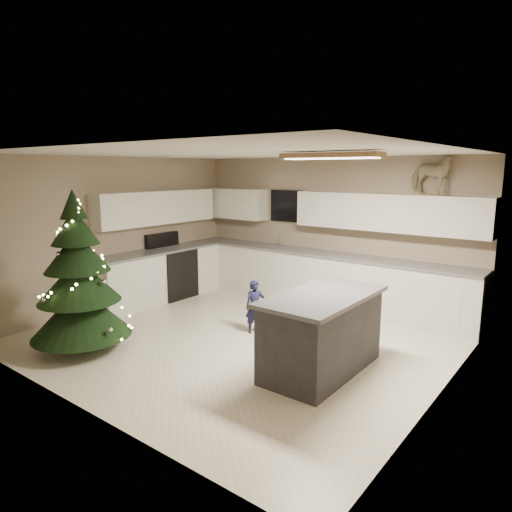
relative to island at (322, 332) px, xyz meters
The scene contains 8 objects.
ground_plane 1.54m from the island, behind, with size 5.50×5.50×0.00m, color beige.
room_shell 1.92m from the island, behind, with size 5.52×5.02×2.61m.
cabinetry 3.03m from the island, 141.28° to the left, with size 5.50×3.20×2.00m.
island is the anchor object (origin of this frame).
bar_stool 0.96m from the island, 149.69° to the left, with size 0.32×0.32×0.61m.
christmas_tree 3.22m from the island, 154.74° to the right, with size 1.34×1.30×2.15m.
toddler 1.53m from the island, 159.09° to the left, with size 0.29×0.19×0.79m, color black.
rocking_horse 3.17m from the island, 81.91° to the left, with size 0.73×0.42×0.60m.
Camera 1 is at (3.96, -4.79, 2.39)m, focal length 32.00 mm.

